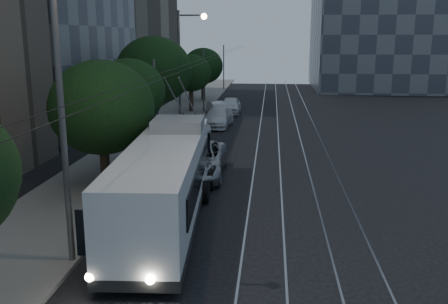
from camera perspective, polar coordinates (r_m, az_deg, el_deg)
ground at (r=18.68m, az=1.50°, el=-9.72°), size 120.00×120.00×0.00m
sidewalk at (r=38.83m, az=-7.53°, el=2.41°), size 5.00×90.00×0.15m
tram_rails at (r=37.89m, az=7.39°, el=2.05°), size 4.52×90.00×0.02m
overhead_wires at (r=37.86m, az=-3.93°, el=7.42°), size 2.23×90.00×6.00m
trolleybus at (r=19.68m, az=-6.67°, el=-3.29°), size 3.36×12.52×5.63m
pickup_silver at (r=26.25m, az=-3.16°, el=-0.92°), size 3.02×6.35×1.75m
car_white_a at (r=34.53m, az=-3.74°, el=2.24°), size 2.56×4.50×1.44m
car_white_b at (r=40.71m, az=-0.70°, el=3.99°), size 2.53×5.34×1.50m
car_white_c at (r=46.91m, az=-0.73°, el=5.04°), size 2.69×3.85×1.20m
car_white_d at (r=47.47m, az=0.74°, el=5.34°), size 1.83×4.51×1.53m
tree_1 at (r=23.65m, az=-13.80°, el=4.94°), size 4.84×4.84×6.22m
tree_2 at (r=27.46m, az=-10.84°, el=6.73°), size 3.95×3.95×6.09m
tree_3 at (r=35.38m, az=-7.99°, el=9.19°), size 5.25×5.25×7.25m
tree_4 at (r=47.91m, az=-3.81°, el=8.99°), size 3.92×3.92×5.55m
tree_5 at (r=56.28m, az=-2.41°, el=9.78°), size 4.42×4.42×5.92m
streetlamp_near at (r=15.66m, az=-17.07°, el=10.45°), size 2.67×0.44×11.20m
streetlamp_far at (r=38.09m, az=-4.54°, el=10.52°), size 2.22×0.44×9.06m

